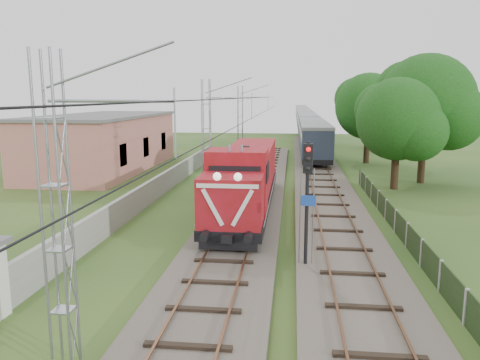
# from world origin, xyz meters

# --- Properties ---
(ground) EXTENTS (140.00, 140.00, 0.00)m
(ground) POSITION_xyz_m (0.00, 0.00, 0.00)
(ground) COLOR #26491B
(ground) RESTS_ON ground
(track_main) EXTENTS (4.20, 70.00, 0.45)m
(track_main) POSITION_xyz_m (0.00, 7.00, 0.18)
(track_main) COLOR #6B6054
(track_main) RESTS_ON ground
(track_side) EXTENTS (4.20, 80.00, 0.45)m
(track_side) POSITION_xyz_m (5.00, 20.00, 0.18)
(track_side) COLOR #6B6054
(track_side) RESTS_ON ground
(catenary) EXTENTS (3.31, 70.00, 8.00)m
(catenary) POSITION_xyz_m (-2.95, 12.00, 4.05)
(catenary) COLOR gray
(catenary) RESTS_ON ground
(boundary_wall) EXTENTS (0.25, 40.00, 1.50)m
(boundary_wall) POSITION_xyz_m (-6.50, 12.00, 0.75)
(boundary_wall) COLOR #9E9E99
(boundary_wall) RESTS_ON ground
(station_building) EXTENTS (8.40, 20.40, 5.22)m
(station_building) POSITION_xyz_m (-15.00, 24.00, 2.63)
(station_building) COLOR #BC6565
(station_building) RESTS_ON ground
(fence) EXTENTS (0.12, 32.00, 1.20)m
(fence) POSITION_xyz_m (8.00, 3.00, 0.60)
(fence) COLOR black
(fence) RESTS_ON ground
(locomotive) EXTENTS (2.91, 16.63, 4.22)m
(locomotive) POSITION_xyz_m (0.00, 8.62, 2.19)
(locomotive) COLOR black
(locomotive) RESTS_ON ground
(coach_rake) EXTENTS (2.98, 111.47, 3.45)m
(coach_rake) POSITION_xyz_m (5.00, 80.38, 2.48)
(coach_rake) COLOR black
(coach_rake) RESTS_ON ground
(signal_post) EXTENTS (0.57, 0.45, 5.18)m
(signal_post) POSITION_xyz_m (3.27, -0.50, 3.56)
(signal_post) COLOR black
(signal_post) RESTS_ON ground
(tree_a) EXTENTS (6.39, 6.09, 8.29)m
(tree_a) POSITION_xyz_m (10.41, 17.22, 5.17)
(tree_a) COLOR #3B2618
(tree_a) RESTS_ON ground
(tree_b) EXTENTS (7.87, 7.50, 10.20)m
(tree_b) POSITION_xyz_m (13.09, 20.06, 6.37)
(tree_b) COLOR #3B2618
(tree_b) RESTS_ON ground
(tree_c) EXTENTS (7.16, 6.82, 9.29)m
(tree_c) POSITION_xyz_m (10.45, 31.30, 5.79)
(tree_c) COLOR #3B2618
(tree_c) RESTS_ON ground
(tree_d) EXTENTS (6.51, 6.20, 8.44)m
(tree_d) POSITION_xyz_m (13.05, 44.89, 5.26)
(tree_d) COLOR #3B2618
(tree_d) RESTS_ON ground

